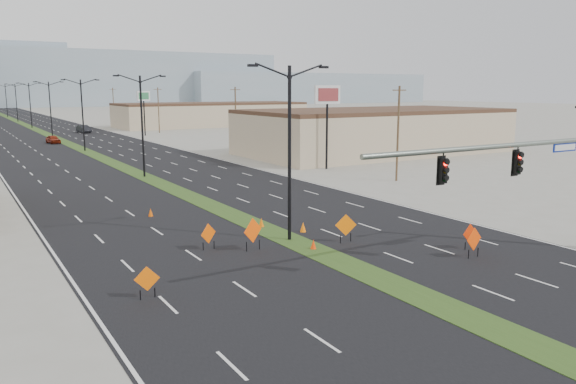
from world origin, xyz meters
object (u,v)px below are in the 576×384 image
streetlight_6 (6,100)px  pole_sign_east_near (327,101)px  construction_sign_3 (346,226)px  construction_sign_5 (470,234)px  car_mid (84,129)px  construction_sign_1 (208,235)px  cone_3 (151,212)px  streetlight_1 (142,123)px  construction_sign_4 (474,240)px  streetlight_0 (289,148)px  streetlight_5 (16,101)px  construction_sign_2 (253,231)px  streetlight_3 (50,107)px  construction_sign_0 (147,280)px  signal_mast (540,169)px  car_left (53,139)px  streetlight_4 (30,104)px  cone_1 (303,227)px  cone_2 (261,223)px  cone_0 (313,245)px  streetlight_2 (82,113)px

streetlight_6 → pole_sign_east_near: bearing=-82.5°
construction_sign_3 → construction_sign_5: construction_sign_3 is taller
car_mid → construction_sign_1: size_ratio=3.17×
construction_sign_3 → cone_3: (-7.51, 12.40, -0.70)m
cone_3 → pole_sign_east_near: pole_sign_east_near is taller
streetlight_1 → construction_sign_4: streetlight_1 is taller
streetlight_0 → construction_sign_5: (7.51, -6.76, -4.58)m
streetlight_5 → construction_sign_2: bearing=-91.2°
streetlight_3 → construction_sign_0: 89.56m
construction_sign_5 → cone_3: size_ratio=2.52×
streetlight_0 → streetlight_3: size_ratio=1.00×
signal_mast → construction_sign_5: size_ratio=11.35×
streetlight_6 → construction_sign_3: (2.48, -170.14, -4.44)m
car_mid → construction_sign_2: size_ratio=2.57×
streetlight_6 → car_left: streetlight_6 is taller
signal_mast → construction_sign_3: bearing=127.7°
streetlight_4 → construction_sign_1: (-4.85, -111.41, -4.55)m
streetlight_0 → construction_sign_0: 12.02m
construction_sign_1 → cone_1: bearing=-17.7°
streetlight_3 → cone_2: (0.07, -80.44, -5.11)m
construction_sign_1 → cone_3: 9.69m
car_mid → cone_1: car_mid is taller
construction_sign_0 → streetlight_6: bearing=99.7°
cone_0 → streetlight_4: bearing=90.0°
streetlight_0 → cone_2: streetlight_0 is taller
streetlight_1 → cone_1: bearing=-86.4°
car_left → car_mid: 22.47m
streetlight_1 → construction_sign_1: size_ratio=6.77×
streetlight_5 → car_left: 69.98m
car_mid → construction_sign_3: 93.07m
signal_mast → construction_sign_2: bearing=141.2°
streetlight_0 → cone_1: bearing=34.2°
streetlight_3 → construction_sign_4: size_ratio=6.15×
construction_sign_0 → construction_sign_1: bearing=59.8°
streetlight_0 → streetlight_6: (0.00, 168.00, 0.00)m
construction_sign_2 → pole_sign_east_near: size_ratio=0.20×
streetlight_2 → car_mid: (6.97, 34.82, -4.65)m
streetlight_4 → cone_2: 108.56m
streetlight_3 → construction_sign_3: 86.29m
construction_sign_4 → streetlight_1: bearing=92.3°
car_mid → cone_2: bearing=-101.9°
signal_mast → streetlight_6: bearing=92.8°
construction_sign_1 → construction_sign_5: (12.36, -7.35, -0.03)m
car_left → car_mid: car_mid is taller
streetlight_0 → construction_sign_1: (-4.85, 0.59, -4.55)m
signal_mast → streetlight_3: size_ratio=1.63×
streetlight_2 → streetlight_6: bearing=90.0°
streetlight_3 → construction_sign_2: (-2.84, -84.82, -4.34)m
streetlight_1 → streetlight_3: 56.00m
streetlight_5 → pole_sign_east_near: streetlight_5 is taller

